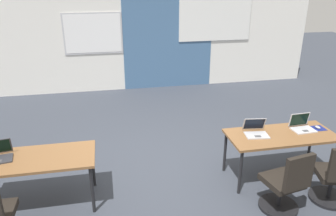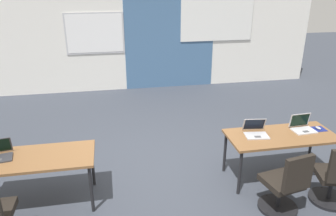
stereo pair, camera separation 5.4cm
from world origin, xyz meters
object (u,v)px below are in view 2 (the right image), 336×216
at_px(mouse_near_right_end, 318,128).
at_px(chair_near_right_end, 335,180).
at_px(desk_near_left, 31,161).
at_px(chair_near_right_inner, 285,187).
at_px(laptop_near_right_inner, 256,132).
at_px(desk_near_right, 281,138).
at_px(laptop_near_right_end, 302,127).

height_order(mouse_near_right_end, chair_near_right_end, chair_near_right_end).
bearing_deg(chair_near_right_end, mouse_near_right_end, -91.02).
bearing_deg(desk_near_left, chair_near_right_inner, -13.58).
distance_m(chair_near_right_end, laptop_near_right_inner, 1.20).
distance_m(desk_near_left, laptop_near_right_inner, 3.13).
xyz_separation_m(desk_near_left, chair_near_right_inner, (3.17, -0.77, -0.28)).
height_order(desk_near_right, chair_near_right_inner, chair_near_right_inner).
bearing_deg(chair_near_right_end, laptop_near_right_end, -73.46).
height_order(mouse_near_right_end, chair_near_right_inner, chair_near_right_inner).
height_order(mouse_near_right_end, laptop_near_right_inner, laptop_near_right_inner).
distance_m(desk_near_left, laptop_near_right_end, 3.89).
distance_m(desk_near_right, chair_near_right_inner, 0.88).
distance_m(laptop_near_right_end, laptop_near_right_inner, 0.76).
bearing_deg(desk_near_right, mouse_near_right_end, 6.30).
distance_m(chair_near_right_end, chair_near_right_inner, 0.74).
xyz_separation_m(desk_near_right, chair_near_right_end, (0.41, -0.74, -0.28)).
bearing_deg(mouse_near_right_end, desk_near_right, -173.70).
relative_size(laptop_near_right_end, laptop_near_right_inner, 0.93).
distance_m(laptop_near_right_inner, chair_near_right_inner, 0.93).
distance_m(desk_near_right, laptop_near_right_inner, 0.40).
relative_size(laptop_near_right_inner, chair_near_right_inner, 0.40).
height_order(laptop_near_right_inner, chair_near_right_inner, laptop_near_right_inner).
xyz_separation_m(desk_near_right, laptop_near_right_inner, (-0.38, 0.07, 0.11)).
distance_m(desk_near_left, desk_near_right, 3.50).
bearing_deg(mouse_near_right_end, laptop_near_right_inner, 179.80).
xyz_separation_m(laptop_near_right_inner, chair_near_right_inner, (0.05, -0.84, -0.39)).
bearing_deg(laptop_near_right_end, desk_near_right, -169.35).
relative_size(desk_near_right, chair_near_right_end, 1.74).
bearing_deg(laptop_near_right_inner, desk_near_left, -171.12).
distance_m(mouse_near_right_end, laptop_near_right_inner, 1.02).
height_order(laptop_near_right_end, chair_near_right_inner, laptop_near_right_end).
bearing_deg(desk_near_right, chair_near_right_end, -60.99).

